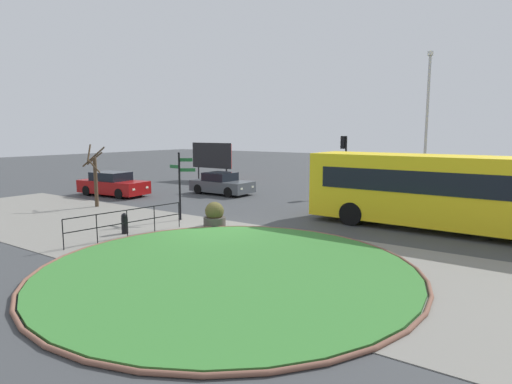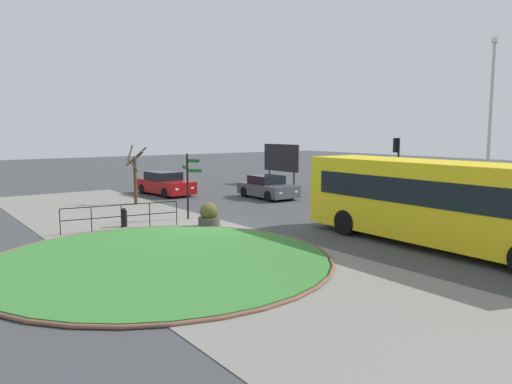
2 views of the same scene
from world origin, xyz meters
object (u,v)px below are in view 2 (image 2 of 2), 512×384
(car_near_lane, at_px, (165,184))
(traffic_light_near, at_px, (397,156))
(signpost_directional, at_px, (189,181))
(bollard_foreground, at_px, (124,217))
(lamppost_tall, at_px, (490,122))
(planter_near_signpost, at_px, (209,216))
(car_far_lane, at_px, (268,188))
(billboard_left, at_px, (281,158))
(street_tree_bare, at_px, (135,175))
(bus_yellow, at_px, (443,202))

(car_near_lane, xyz_separation_m, traffic_light_near, (12.06, 7.94, 2.04))
(signpost_directional, relative_size, traffic_light_near, 0.83)
(bollard_foreground, bearing_deg, signpost_directional, 90.67)
(signpost_directional, distance_m, lamppost_tall, 14.56)
(car_near_lane, distance_m, planter_near_signpost, 11.46)
(signpost_directional, distance_m, car_far_lane, 8.38)
(signpost_directional, xyz_separation_m, billboard_left, (-9.16, 12.98, 0.21))
(planter_near_signpost, xyz_separation_m, street_tree_bare, (-8.32, 0.13, 1.17))
(car_near_lane, relative_size, planter_near_signpost, 4.47)
(lamppost_tall, distance_m, billboard_left, 17.03)
(lamppost_tall, height_order, planter_near_signpost, lamppost_tall)
(car_far_lane, bearing_deg, traffic_light_near, 28.39)
(signpost_directional, distance_m, planter_near_signpost, 2.49)
(traffic_light_near, bearing_deg, billboard_left, 6.33)
(signpost_directional, distance_m, bus_yellow, 11.22)
(car_far_lane, bearing_deg, planter_near_signpost, -51.98)
(bollard_foreground, relative_size, billboard_left, 0.20)
(bus_yellow, relative_size, billboard_left, 2.72)
(car_near_lane, height_order, car_far_lane, car_near_lane)
(bollard_foreground, distance_m, planter_near_signpost, 3.64)
(car_near_lane, bearing_deg, car_far_lane, 34.74)
(planter_near_signpost, bearing_deg, street_tree_bare, 179.09)
(street_tree_bare, bearing_deg, signpost_directional, 0.31)
(bollard_foreground, xyz_separation_m, bus_yellow, (10.26, 7.61, 1.21))
(car_far_lane, xyz_separation_m, planter_near_signpost, (5.77, -7.61, -0.17))
(bollard_foreground, xyz_separation_m, planter_near_signpost, (2.06, 3.00, 0.04))
(car_near_lane, bearing_deg, signpost_directional, -24.18)
(signpost_directional, height_order, planter_near_signpost, signpost_directional)
(billboard_left, bearing_deg, car_far_lane, -45.21)
(bollard_foreground, height_order, billboard_left, billboard_left)
(lamppost_tall, bearing_deg, car_near_lane, -151.41)
(planter_near_signpost, bearing_deg, signpost_directional, 175.46)
(traffic_light_near, relative_size, billboard_left, 0.91)
(bus_yellow, relative_size, planter_near_signpost, 10.47)
(planter_near_signpost, bearing_deg, car_near_lane, 163.64)
(signpost_directional, distance_m, street_tree_bare, 6.23)
(car_near_lane, bearing_deg, planter_near_signpost, -21.56)
(traffic_light_near, bearing_deg, bollard_foreground, 93.03)
(signpost_directional, relative_size, planter_near_signpost, 2.91)
(car_far_lane, bearing_deg, billboard_left, 135.58)
(car_near_lane, height_order, billboard_left, billboard_left)
(street_tree_bare, bearing_deg, billboard_left, 102.72)
(traffic_light_near, relative_size, street_tree_bare, 1.12)
(bollard_foreground, xyz_separation_m, traffic_light_near, (3.12, 14.17, 2.30))
(street_tree_bare, bearing_deg, traffic_light_near, 49.64)
(lamppost_tall, relative_size, street_tree_bare, 2.53)
(signpost_directional, distance_m, bollard_foreground, 3.46)
(traffic_light_near, relative_size, lamppost_tall, 0.44)
(signpost_directional, relative_size, lamppost_tall, 0.37)
(bollard_foreground, height_order, car_far_lane, car_far_lane)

